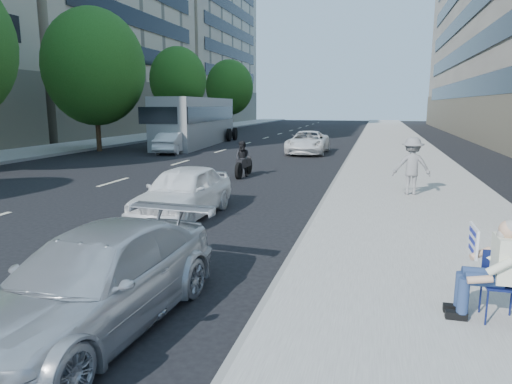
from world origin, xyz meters
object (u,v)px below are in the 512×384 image
(jogger, at_px, (412,166))
(parked_sedan, at_px, (95,282))
(white_sedan_far, at_px, (308,142))
(white_sedan_mid, at_px, (173,143))
(motorcycle, at_px, (243,161))
(seated_protester, at_px, (493,264))
(white_sedan_near, at_px, (183,192))
(bus, at_px, (197,122))

(jogger, height_order, parked_sedan, jogger)
(white_sedan_far, bearing_deg, white_sedan_mid, -167.84)
(jogger, distance_m, motorcycle, 6.80)
(seated_protester, xyz_separation_m, motorcycle, (-6.54, 11.28, -0.24))
(seated_protester, distance_m, jogger, 8.35)
(parked_sedan, distance_m, white_sedan_far, 21.94)
(jogger, xyz_separation_m, white_sedan_near, (-5.73, -3.82, -0.36))
(parked_sedan, relative_size, motorcycle, 2.09)
(motorcycle, relative_size, bus, 0.17)
(white_sedan_near, height_order, motorcycle, motorcycle)
(jogger, height_order, white_sedan_far, jogger)
(parked_sedan, xyz_separation_m, white_sedan_mid, (-8.33, 20.19, -0.01))
(parked_sedan, height_order, white_sedan_far, white_sedan_far)
(white_sedan_far, distance_m, bus, 9.54)
(jogger, relative_size, white_sedan_mid, 0.46)
(motorcycle, bearing_deg, parked_sedan, -80.51)
(parked_sedan, height_order, white_sedan_mid, parked_sedan)
(jogger, xyz_separation_m, white_sedan_far, (-4.96, 12.37, -0.35))
(white_sedan_far, bearing_deg, bus, 154.21)
(seated_protester, distance_m, white_sedan_mid, 23.08)
(seated_protester, relative_size, white_sedan_far, 0.28)
(parked_sedan, bearing_deg, white_sedan_near, 107.05)
(white_sedan_near, height_order, bus, bus)
(white_sedan_far, height_order, motorcycle, motorcycle)
(white_sedan_mid, bearing_deg, jogger, 132.83)
(parked_sedan, relative_size, bus, 0.35)
(white_sedan_near, bearing_deg, white_sedan_mid, 116.65)
(parked_sedan, xyz_separation_m, white_sedan_far, (-0.56, 21.93, 0.04))
(seated_protester, relative_size, parked_sedan, 0.31)
(white_sedan_near, relative_size, motorcycle, 1.87)
(white_sedan_mid, xyz_separation_m, bus, (-0.81, 5.80, 1.02))
(jogger, xyz_separation_m, white_sedan_mid, (-12.73, 10.62, -0.40))
(seated_protester, distance_m, white_sedan_near, 7.63)
(white_sedan_mid, bearing_deg, seated_protester, 117.40)
(jogger, bearing_deg, seated_protester, 88.08)
(jogger, distance_m, bus, 21.29)
(white_sedan_far, distance_m, motorcycle, 9.51)
(bus, bearing_deg, white_sedan_far, -30.10)
(white_sedan_far, bearing_deg, seated_protester, -75.96)
(seated_protester, xyz_separation_m, white_sedan_near, (-6.14, 4.52, -0.22))
(parked_sedan, distance_m, bus, 27.57)
(bus, bearing_deg, parked_sedan, -75.43)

